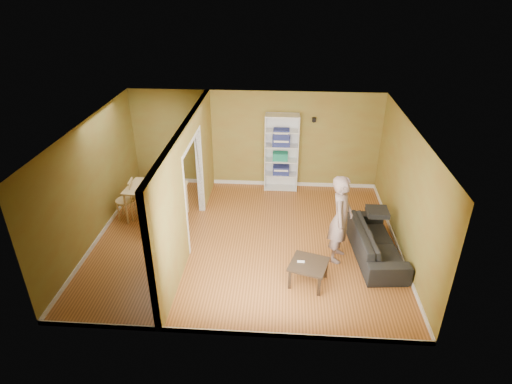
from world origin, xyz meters
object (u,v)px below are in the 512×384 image
at_px(coffee_table, 309,266).
at_px(chair_far, 167,190).
at_px(sofa, 376,238).
at_px(bookshelf, 282,152).
at_px(dining_table, 156,190).
at_px(person, 341,212).
at_px(chair_left, 125,199).
at_px(chair_near, 150,213).

xyz_separation_m(coffee_table, chair_far, (-3.34, 2.66, 0.10)).
height_order(sofa, bookshelf, bookshelf).
height_order(coffee_table, dining_table, dining_table).
distance_m(coffee_table, chair_far, 4.28).
distance_m(person, chair_left, 5.02).
height_order(sofa, chair_left, chair_left).
bearing_deg(coffee_table, person, 52.99).
bearing_deg(sofa, person, 96.01).
distance_m(coffee_table, dining_table, 4.08).
bearing_deg(coffee_table, bookshelf, 98.46).
xyz_separation_m(dining_table, chair_near, (0.03, -0.65, -0.24)).
bearing_deg(bookshelf, chair_far, -155.19).
bearing_deg(chair_near, coffee_table, -27.28).
height_order(dining_table, chair_near, chair_near).
xyz_separation_m(sofa, person, (-0.78, -0.16, 0.68)).
height_order(sofa, chair_near, chair_near).
xyz_separation_m(coffee_table, chair_left, (-4.20, 2.09, 0.12)).
height_order(bookshelf, dining_table, bookshelf).
bearing_deg(person, chair_near, 96.51).
bearing_deg(coffee_table, chair_far, 141.47).
distance_m(chair_near, chair_far, 1.18).
bearing_deg(sofa, dining_table, 71.42).
xyz_separation_m(bookshelf, coffee_table, (0.59, -3.94, -0.65)).
relative_size(chair_left, chair_far, 1.05).
bearing_deg(sofa, chair_near, 78.75).
xyz_separation_m(chair_near, chair_far, (0.08, 1.17, -0.03)).
bearing_deg(dining_table, person, -17.64).
bearing_deg(person, coffee_table, 158.67).
bearing_deg(dining_table, chair_near, -87.02).
bearing_deg(dining_table, chair_left, -176.56).
bearing_deg(person, chair_left, 91.09).
distance_m(sofa, dining_table, 5.02).
xyz_separation_m(sofa, chair_near, (-4.84, 0.50, 0.10)).
distance_m(sofa, chair_far, 5.04).
distance_m(chair_left, chair_far, 1.03).
height_order(coffee_table, chair_near, chair_near).
bearing_deg(coffee_table, chair_near, 156.51).
xyz_separation_m(bookshelf, chair_left, (-3.61, -1.85, -0.53)).
xyz_separation_m(sofa, coffee_table, (-1.41, -0.99, -0.03)).
bearing_deg(bookshelf, sofa, -55.86).
bearing_deg(chair_left, coffee_table, 58.93).
distance_m(chair_left, chair_near, 0.98).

